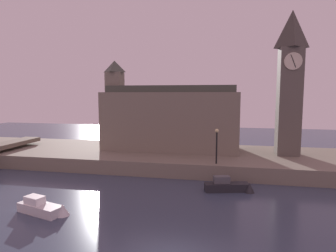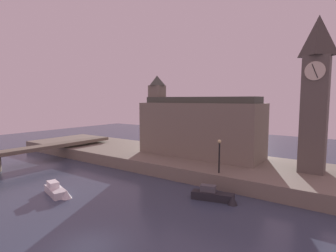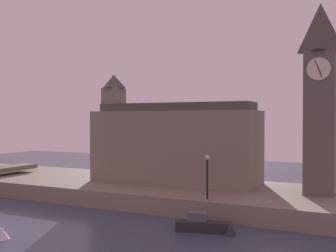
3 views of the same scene
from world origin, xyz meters
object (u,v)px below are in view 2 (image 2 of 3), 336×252
clock_tower (315,92)px  boat_barge_dark (216,196)px  streetlamp (219,152)px  boat_ferry_white (58,191)px  parliament_hall (197,127)px

clock_tower → boat_barge_dark: bearing=-123.2°
streetlamp → boat_ferry_white: streetlamp is taller
boat_ferry_white → clock_tower: bearing=41.7°
clock_tower → parliament_hall: bearing=177.9°
clock_tower → streetlamp: size_ratio=4.59×
parliament_hall → streetlamp: 9.11m
clock_tower → boat_barge_dark: clock_tower is taller
clock_tower → boat_ferry_white: clock_tower is taller
streetlamp → boat_ferry_white: size_ratio=0.82×
streetlamp → boat_barge_dark: streetlamp is taller
parliament_hall → boat_ferry_white: bearing=-106.5°
boat_ferry_white → boat_barge_dark: size_ratio=0.95×
clock_tower → parliament_hall: (-13.75, 0.52, -4.32)m
boat_ferry_white → streetlamp: bearing=43.8°
parliament_hall → boat_barge_dark: size_ratio=3.72×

